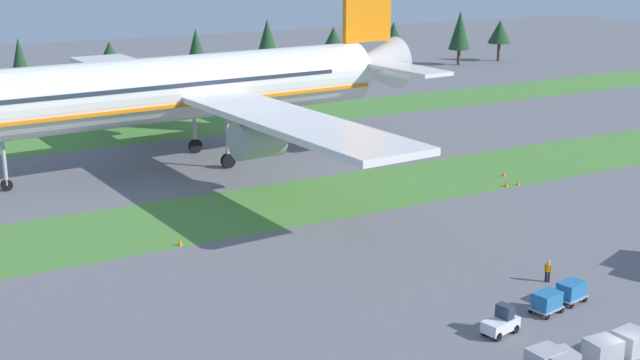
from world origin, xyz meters
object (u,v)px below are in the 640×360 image
object	(u,v)px
airliner	(188,87)
taxiway_marker_0	(504,174)
ground_crew_marshaller	(548,270)
cargo_dolly_lead	(547,301)
taxiway_marker_3	(518,183)
uld_container_3	(602,352)
taxiway_marker_1	(506,184)
baggage_tug	(501,322)
taxiway_marker_2	(180,242)
cargo_dolly_second	(571,290)
uld_container_2	(630,342)

from	to	relation	value
airliner	taxiway_marker_0	xyz separation A→B (m)	(28.47, -22.66, -8.83)
airliner	ground_crew_marshaller	distance (m)	49.41
airliner	cargo_dolly_lead	bearing A→B (deg)	-176.63
airliner	taxiway_marker_3	distance (m)	38.87
uld_container_3	taxiway_marker_0	size ratio (longest dim) A/B	3.84
taxiway_marker_0	taxiway_marker_1	distance (m)	4.30
taxiway_marker_3	cargo_dolly_lead	bearing A→B (deg)	-129.02
baggage_tug	taxiway_marker_2	distance (m)	29.29
airliner	taxiway_marker_2	distance (m)	29.69
ground_crew_marshaller	taxiway_marker_0	bearing A→B (deg)	-61.36
cargo_dolly_lead	uld_container_3	world-z (taller)	uld_container_3
ground_crew_marshaller	cargo_dolly_lead	bearing A→B (deg)	109.24
airliner	ground_crew_marshaller	world-z (taller)	airliner
airliner	taxiway_marker_0	world-z (taller)	airliner
airliner	baggage_tug	world-z (taller)	airliner
cargo_dolly_second	ground_crew_marshaller	xyz separation A→B (m)	(1.25, 3.60, 0.03)
taxiway_marker_1	uld_container_3	bearing A→B (deg)	-123.26
baggage_tug	taxiway_marker_3	world-z (taller)	baggage_tug
taxiway_marker_3	taxiway_marker_0	bearing A→B (deg)	71.60
cargo_dolly_lead	taxiway_marker_2	world-z (taller)	cargo_dolly_lead
ground_crew_marshaller	uld_container_3	world-z (taller)	ground_crew_marshaller
airliner	uld_container_2	bearing A→B (deg)	-177.21
taxiway_marker_1	taxiway_marker_2	xyz separation A→B (m)	(-36.73, -0.16, 0.02)
taxiway_marker_1	cargo_dolly_second	bearing A→B (deg)	-122.90
airliner	uld_container_2	xyz separation A→B (m)	(6.97, -58.65, -8.32)
uld_container_2	baggage_tug	bearing A→B (deg)	130.71
cargo_dolly_second	uld_container_2	bearing A→B (deg)	150.79
cargo_dolly_lead	taxiway_marker_0	world-z (taller)	cargo_dolly_lead
uld_container_3	uld_container_2	bearing A→B (deg)	4.80
taxiway_marker_3	uld_container_3	bearing A→B (deg)	-125.23
cargo_dolly_lead	uld_container_3	distance (m)	7.63
airliner	cargo_dolly_lead	xyz separation A→B (m)	(6.67, -51.66, -8.17)
baggage_tug	ground_crew_marshaller	distance (m)	10.35
airliner	taxiway_marker_1	xyz separation A→B (m)	(25.78, -26.01, -8.80)
ground_crew_marshaller	taxiway_marker_1	xyz separation A→B (m)	(15.01, 21.52, -0.65)
ground_crew_marshaller	taxiway_marker_1	bearing A→B (deg)	-60.82
cargo_dolly_second	taxiway_marker_1	bearing A→B (deg)	-43.32
ground_crew_marshaller	uld_container_2	distance (m)	11.75
baggage_tug	ground_crew_marshaller	bearing A→B (deg)	-71.32
uld_container_2	taxiway_marker_3	bearing A→B (deg)	57.93
airliner	taxiway_marker_0	bearing A→B (deg)	-132.50
taxiway_marker_1	taxiway_marker_0	bearing A→B (deg)	51.25
baggage_tug	cargo_dolly_second	distance (m)	7.93
airliner	taxiway_marker_2	size ratio (longest dim) A/B	120.85
baggage_tug	cargo_dolly_lead	xyz separation A→B (m)	(4.94, 0.91, 0.10)
ground_crew_marshaller	uld_container_3	xyz separation A→B (m)	(-6.55, -11.35, -0.08)
taxiway_marker_3	uld_container_2	bearing A→B (deg)	-122.07
taxiway_marker_1	taxiway_marker_2	bearing A→B (deg)	-179.75
cargo_dolly_lead	cargo_dolly_second	distance (m)	2.90
uld_container_3	taxiway_marker_3	size ratio (longest dim) A/B	4.20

